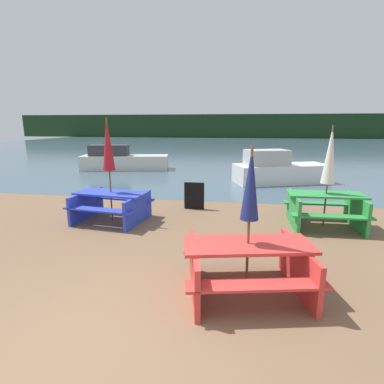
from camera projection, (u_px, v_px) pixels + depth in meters
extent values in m
plane|color=brown|center=(85.00, 352.00, 3.13)|extent=(60.00, 60.00, 0.00)
cube|color=#425B6B|center=(227.00, 145.00, 33.38)|extent=(60.00, 50.00, 0.00)
cube|color=#193319|center=(232.00, 126.00, 52.20)|extent=(80.00, 1.60, 4.00)
cube|color=red|center=(248.00, 245.00, 4.11)|extent=(1.86, 1.05, 0.04)
cube|color=red|center=(257.00, 285.00, 3.64)|extent=(1.77, 0.64, 0.04)
cube|color=red|center=(239.00, 249.00, 4.71)|extent=(1.77, 0.64, 0.04)
cube|color=red|center=(194.00, 270.00, 4.15)|extent=(0.35, 1.36, 0.69)
cube|color=red|center=(298.00, 268.00, 4.22)|extent=(0.35, 1.36, 0.69)
cube|color=blue|center=(111.00, 193.00, 7.23)|extent=(1.77, 0.90, 0.04)
cube|color=blue|center=(99.00, 210.00, 6.77)|extent=(1.72, 0.49, 0.04)
cube|color=blue|center=(123.00, 199.00, 7.80)|extent=(1.72, 0.49, 0.04)
cube|color=blue|center=(87.00, 205.00, 7.50)|extent=(0.24, 1.38, 0.68)
cube|color=blue|center=(138.00, 210.00, 7.11)|extent=(0.24, 1.38, 0.68)
cube|color=green|center=(326.00, 194.00, 6.81)|extent=(1.67, 0.73, 0.04)
cube|color=green|center=(332.00, 216.00, 6.35)|extent=(1.66, 0.31, 0.04)
cube|color=green|center=(318.00, 203.00, 7.41)|extent=(1.66, 0.31, 0.04)
cube|color=green|center=(293.00, 210.00, 6.99)|extent=(0.09, 1.38, 0.74)
cube|color=green|center=(356.00, 212.00, 6.80)|extent=(0.09, 1.38, 0.74)
cylinder|color=brown|center=(328.00, 178.00, 6.72)|extent=(0.04, 0.04, 2.31)
cone|color=white|center=(330.00, 155.00, 6.61)|extent=(0.30, 0.30, 1.29)
cylinder|color=brown|center=(249.00, 222.00, 4.03)|extent=(0.04, 0.04, 2.06)
cone|color=navy|center=(251.00, 183.00, 3.91)|extent=(0.25, 0.25, 0.98)
cylinder|color=brown|center=(109.00, 171.00, 7.11)|extent=(0.04, 0.04, 2.48)
cone|color=#A81923|center=(108.00, 144.00, 6.97)|extent=(0.29, 0.29, 1.22)
cube|color=silver|center=(281.00, 174.00, 12.13)|extent=(3.99, 2.58, 0.74)
cube|color=#B2B2B2|center=(267.00, 157.00, 11.86)|extent=(1.88, 1.48, 0.60)
cube|color=beige|center=(125.00, 162.00, 15.63)|extent=(4.59, 2.09, 0.73)
cube|color=#333338|center=(109.00, 150.00, 15.47)|extent=(2.08, 1.24, 0.55)
cube|color=black|center=(194.00, 196.00, 8.33)|extent=(0.55, 0.08, 0.75)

